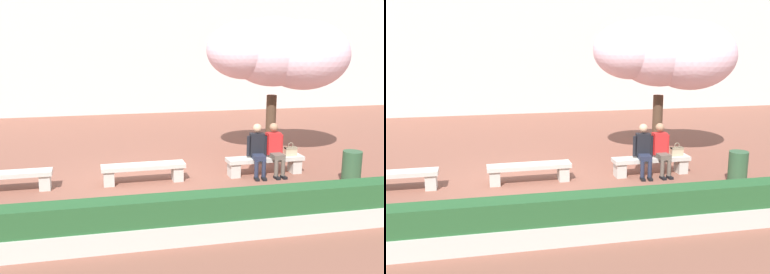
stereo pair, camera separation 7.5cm
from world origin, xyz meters
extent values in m
plane|color=brown|center=(0.00, 0.00, 0.00)|extent=(100.00, 100.00, 0.00)
cube|color=beige|center=(0.00, 11.98, 4.64)|extent=(28.00, 4.00, 9.28)
cube|color=#BCB7AD|center=(-3.03, 0.00, 0.40)|extent=(1.96, 0.44, 0.10)
cube|color=#BCB7AD|center=(-2.22, 0.01, 0.17)|extent=(0.24, 0.34, 0.35)
cube|color=#BCB7AD|center=(0.00, 0.00, 0.40)|extent=(1.96, 0.44, 0.10)
cube|color=#BCB7AD|center=(-0.81, -0.01, 0.17)|extent=(0.24, 0.34, 0.35)
cube|color=#BCB7AD|center=(0.81, 0.01, 0.17)|extent=(0.24, 0.34, 0.35)
cube|color=#BCB7AD|center=(3.03, 0.00, 0.40)|extent=(1.96, 0.44, 0.10)
cube|color=#BCB7AD|center=(2.22, -0.01, 0.17)|extent=(0.24, 0.34, 0.35)
cube|color=#BCB7AD|center=(3.83, 0.01, 0.17)|extent=(0.24, 0.34, 0.35)
cube|color=black|center=(2.67, -0.41, 0.03)|extent=(0.13, 0.23, 0.06)
cylinder|color=#23283D|center=(2.67, -0.35, 0.24)|extent=(0.10, 0.10, 0.42)
cube|color=black|center=(2.84, -0.43, 0.03)|extent=(0.13, 0.23, 0.06)
cylinder|color=#23283D|center=(2.85, -0.37, 0.24)|extent=(0.10, 0.10, 0.42)
cube|color=#23283D|center=(2.78, -0.18, 0.51)|extent=(0.33, 0.43, 0.12)
cube|color=black|center=(2.81, 0.04, 0.78)|extent=(0.36, 0.26, 0.54)
sphere|color=tan|center=(2.81, 0.04, 1.19)|extent=(0.21, 0.21, 0.21)
cylinder|color=black|center=(2.60, 0.05, 0.74)|extent=(0.09, 0.09, 0.50)
cylinder|color=black|center=(3.02, -0.01, 0.74)|extent=(0.09, 0.09, 0.50)
cube|color=black|center=(3.18, -0.42, 0.03)|extent=(0.11, 0.23, 0.06)
cylinder|color=brown|center=(3.17, -0.36, 0.24)|extent=(0.10, 0.10, 0.42)
cube|color=black|center=(3.36, -0.41, 0.03)|extent=(0.11, 0.23, 0.06)
cylinder|color=brown|center=(3.35, -0.35, 0.24)|extent=(0.10, 0.10, 0.42)
cube|color=brown|center=(3.25, -0.18, 0.51)|extent=(0.30, 0.41, 0.12)
cube|color=red|center=(3.24, 0.04, 0.78)|extent=(0.35, 0.24, 0.54)
sphere|color=#A37556|center=(3.24, 0.04, 1.19)|extent=(0.21, 0.21, 0.21)
cylinder|color=red|center=(3.03, 0.01, 0.74)|extent=(0.09, 0.09, 0.50)
cylinder|color=red|center=(3.45, 0.03, 0.74)|extent=(0.09, 0.09, 0.50)
cube|color=tan|center=(3.69, -0.01, 0.56)|extent=(0.30, 0.14, 0.22)
cube|color=gray|center=(3.69, -0.02, 0.65)|extent=(0.30, 0.15, 0.04)
torus|color=#807259|center=(3.69, -0.01, 0.72)|extent=(0.14, 0.02, 0.14)
cylinder|color=#473323|center=(3.87, 1.77, 0.88)|extent=(0.29, 0.29, 1.75)
ellipsoid|color=#F4CCDB|center=(3.87, 1.77, 2.96)|extent=(2.55, 2.27, 1.91)
ellipsoid|color=#F4CCDB|center=(3.07, 1.84, 3.01)|extent=(2.14, 1.97, 1.60)
ellipsoid|color=#F4CCDB|center=(4.68, 1.55, 2.87)|extent=(2.56, 2.37, 1.92)
cube|color=#BCB7AD|center=(0.00, -3.25, 0.18)|extent=(12.67, 0.50, 0.36)
cube|color=#235128|center=(0.00, -3.25, 0.58)|extent=(12.57, 0.44, 0.44)
cylinder|color=#2D5133|center=(4.72, -1.12, 0.39)|extent=(0.44, 0.44, 0.78)
camera|label=1|loc=(-1.08, -10.11, 3.33)|focal=42.00mm
camera|label=2|loc=(-1.00, -10.12, 3.33)|focal=42.00mm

